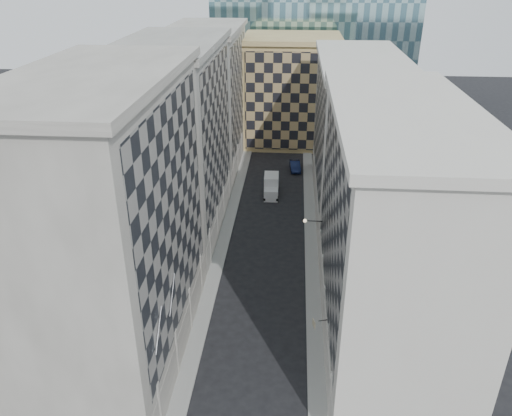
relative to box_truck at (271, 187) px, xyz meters
The scene contains 13 objects.
sidewalk_west 14.58m from the box_truck, 110.27° to the right, with size 1.50×100.00×0.15m, color gray.
sidewalk_east 14.73m from the box_truck, 68.16° to the right, with size 1.50×100.00×0.15m, color gray.
bldg_left_a 35.94m from the box_truck, 108.10° to the right, with size 10.80×22.80×23.70m.
bldg_left_b 18.15m from the box_truck, 135.09° to the right, with size 10.80×22.80×22.70m.
bldg_left_c 18.32m from the box_truck, 133.17° to the left, with size 10.80×22.80×21.70m.
bldg_right_a 32.03m from the box_truck, 68.82° to the right, with size 10.80×26.80×20.70m.
bldg_right_b 14.17m from the box_truck, ahead, with size 10.80×28.80×19.70m.
tan_block 25.72m from the box_truck, 84.79° to the left, with size 16.80×14.80×18.80m.
flagpoles_left 38.66m from the box_truck, 98.59° to the right, with size 0.10×6.33×2.33m.
bracket_lamp 20.77m from the box_truck, 76.83° to the right, with size 1.98×0.36×0.36m.
box_truck is the anchor object (origin of this frame).
dark_car 10.07m from the box_truck, 70.54° to the left, with size 1.56×4.49×1.48m, color #101A3D.
shop_sign 33.52m from the box_truck, 81.08° to the right, with size 1.19×0.65×0.74m.
Camera 1 is at (2.70, -21.77, 30.30)m, focal length 35.00 mm.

